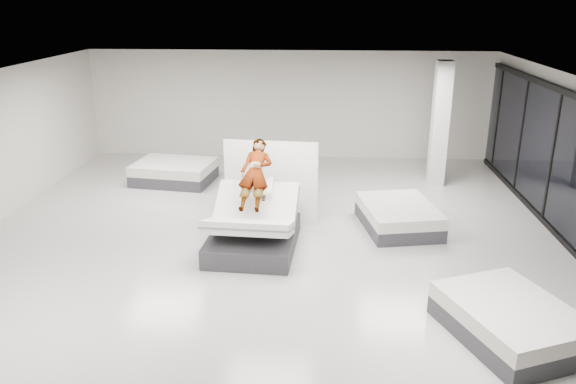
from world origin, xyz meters
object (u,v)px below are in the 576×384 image
at_px(remote, 264,198).
at_px(flat_bed_right_far, 398,216).
at_px(divider_panel, 271,183).
at_px(person, 255,183).
at_px(flat_bed_right_near, 510,321).
at_px(hero_bed, 253,229).
at_px(column, 440,125).
at_px(flat_bed_left_far, 174,172).

relative_size(remote, flat_bed_right_far, 0.07).
height_order(divider_panel, flat_bed_right_far, divider_panel).
distance_m(person, divider_panel, 1.13).
relative_size(person, flat_bed_right_near, 0.68).
xyz_separation_m(person, flat_bed_right_far, (2.92, 0.94, -1.00)).
relative_size(hero_bed, remote, 15.94).
bearing_deg(flat_bed_right_far, remote, -154.39).
xyz_separation_m(flat_bed_right_far, column, (1.32, 3.03, 1.34)).
bearing_deg(hero_bed, person, 86.76).
height_order(hero_bed, column, column).
distance_m(flat_bed_right_far, flat_bed_left_far, 6.22).
distance_m(remote, flat_bed_left_far, 5.05).
height_order(hero_bed, divider_panel, divider_panel).
xyz_separation_m(person, flat_bed_right_near, (4.03, -3.08, -0.99)).
bearing_deg(column, divider_panel, -144.24).
bearing_deg(flat_bed_right_far, person, -162.11).
relative_size(hero_bed, flat_bed_right_near, 0.94).
bearing_deg(person, remote, -57.85).
distance_m(hero_bed, flat_bed_left_far, 4.82).
distance_m(flat_bed_right_near, flat_bed_left_far, 9.54).
bearing_deg(divider_panel, flat_bed_right_near, -42.50).
bearing_deg(flat_bed_left_far, flat_bed_right_near, -45.63).
xyz_separation_m(hero_bed, flat_bed_right_near, (4.05, -2.78, -0.14)).
height_order(person, divider_panel, person).
xyz_separation_m(hero_bed, person, (0.02, 0.31, 0.84)).
height_order(flat_bed_right_near, flat_bed_left_far, flat_bed_left_far).
xyz_separation_m(person, divider_panel, (0.20, 1.06, -0.35)).
xyz_separation_m(hero_bed, flat_bed_right_far, (2.94, 1.25, -0.15)).
height_order(hero_bed, flat_bed_left_far, hero_bed).
bearing_deg(divider_panel, flat_bed_left_far, 141.48).
relative_size(person, remote, 11.49).
relative_size(hero_bed, person, 1.39).
xyz_separation_m(remote, column, (4.04, 4.34, 0.52)).
xyz_separation_m(person, flat_bed_left_far, (-2.64, 3.73, -0.98)).
bearing_deg(flat_bed_left_far, flat_bed_right_far, -26.64).
bearing_deg(hero_bed, flat_bed_left_far, 122.99).
height_order(person, flat_bed_left_far, person).
bearing_deg(divider_panel, flat_bed_right_far, 2.26).
bearing_deg(hero_bed, remote, -14.34).
distance_m(remote, divider_panel, 1.43).
distance_m(person, remote, 0.45).
relative_size(hero_bed, column, 0.70).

